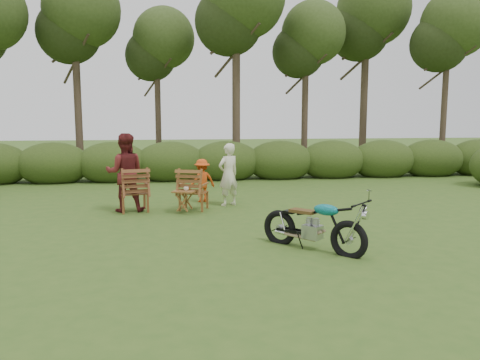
{
  "coord_description": "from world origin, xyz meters",
  "views": [
    {
      "loc": [
        -1.88,
        -7.79,
        2.24
      ],
      "look_at": [
        -0.48,
        2.05,
        0.9
      ],
      "focal_mm": 35.0,
      "sensor_mm": 36.0,
      "label": 1
    }
  ],
  "objects": [
    {
      "name": "cup",
      "position": [
        -1.61,
        3.07,
        0.58
      ],
      "size": [
        0.14,
        0.14,
        0.09
      ],
      "primitive_type": "imported",
      "rotation": [
        0.0,
        0.0,
        0.25
      ],
      "color": "#F1E2C6",
      "rests_on": "side_table"
    },
    {
      "name": "lawn_chair_left",
      "position": [
        -2.84,
        3.45,
        0.0
      ],
      "size": [
        0.87,
        0.87,
        1.06
      ],
      "primitive_type": null,
      "rotation": [
        0.0,
        0.0,
        3.36
      ],
      "color": "brown",
      "rests_on": "ground"
    },
    {
      "name": "side_table",
      "position": [
        -1.65,
        3.06,
        0.27
      ],
      "size": [
        0.64,
        0.6,
        0.54
      ],
      "primitive_type": null,
      "rotation": [
        0.0,
        0.0,
        -0.37
      ],
      "color": "brown",
      "rests_on": "ground"
    },
    {
      "name": "adult_a",
      "position": [
        -0.52,
        3.89,
        0.0
      ],
      "size": [
        0.69,
        0.62,
        1.59
      ],
      "primitive_type": "imported",
      "rotation": [
        0.0,
        0.0,
        3.66
      ],
      "color": "beige",
      "rests_on": "ground"
    },
    {
      "name": "ground",
      "position": [
        0.0,
        0.0,
        0.0
      ],
      "size": [
        80.0,
        80.0,
        0.0
      ],
      "primitive_type": "plane",
      "color": "#34541C",
      "rests_on": "ground"
    },
    {
      "name": "child",
      "position": [
        -1.15,
        4.5,
        0.0
      ],
      "size": [
        0.84,
        0.67,
        1.14
      ],
      "primitive_type": "imported",
      "rotation": [
        0.0,
        0.0,
        3.53
      ],
      "color": "#D14713",
      "rests_on": "ground"
    },
    {
      "name": "tree_line",
      "position": [
        0.5,
        9.74,
        3.81
      ],
      "size": [
        22.52,
        11.62,
        8.14
      ],
      "color": "#3C2D20",
      "rests_on": "ground"
    },
    {
      "name": "adult_b",
      "position": [
        -3.04,
        3.5,
        0.0
      ],
      "size": [
        0.92,
        0.73,
        1.86
      ],
      "primitive_type": "imported",
      "rotation": [
        0.0,
        0.0,
        3.17
      ],
      "color": "maroon",
      "rests_on": "ground"
    },
    {
      "name": "motorcycle",
      "position": [
        0.43,
        -0.28,
        0.0
      ],
      "size": [
        1.81,
        1.86,
        1.07
      ],
      "primitive_type": null,
      "rotation": [
        0.0,
        0.0,
        -0.82
      ],
      "color": "#0EB4BC",
      "rests_on": "ground"
    },
    {
      "name": "lawn_chair_right",
      "position": [
        -1.42,
        3.44,
        0.0
      ],
      "size": [
        0.9,
        0.9,
        1.02
      ],
      "primitive_type": null,
      "rotation": [
        0.0,
        0.0,
        2.8
      ],
      "color": "brown",
      "rests_on": "ground"
    }
  ]
}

